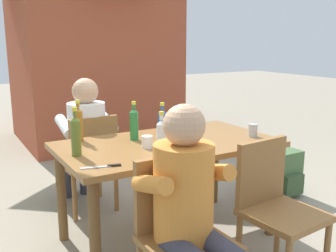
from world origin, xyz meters
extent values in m
plane|color=gray|center=(0.00, 0.00, 0.00)|extent=(24.00, 24.00, 0.00)
cube|color=olive|center=(0.00, 0.00, 0.74)|extent=(1.58, 0.89, 0.04)
cylinder|color=brown|center=(-0.71, -0.36, 0.36)|extent=(0.07, 0.07, 0.72)
cylinder|color=brown|center=(0.71, -0.36, 0.36)|extent=(0.07, 0.07, 0.72)
cylinder|color=brown|center=(-0.71, 0.36, 0.36)|extent=(0.07, 0.07, 0.72)
cylinder|color=brown|center=(0.71, 0.36, 0.36)|extent=(0.07, 0.07, 0.72)
cube|color=olive|center=(-0.35, -0.82, 0.43)|extent=(0.45, 0.45, 0.04)
cube|color=olive|center=(-0.36, -0.62, 0.66)|extent=(0.42, 0.05, 0.42)
cube|color=olive|center=(-0.35, 0.82, 0.43)|extent=(0.46, 0.46, 0.04)
cube|color=olive|center=(-0.35, 0.62, 0.66)|extent=(0.42, 0.06, 0.42)
cylinder|color=olive|center=(-0.17, 1.02, 0.21)|extent=(0.04, 0.04, 0.41)
cylinder|color=olive|center=(-0.55, 1.00, 0.21)|extent=(0.04, 0.04, 0.41)
cylinder|color=olive|center=(-0.16, 0.64, 0.21)|extent=(0.04, 0.04, 0.41)
cylinder|color=olive|center=(-0.54, 0.62, 0.21)|extent=(0.04, 0.04, 0.41)
cube|color=olive|center=(0.35, -0.82, 0.43)|extent=(0.48, 0.48, 0.04)
cube|color=olive|center=(0.34, -0.62, 0.66)|extent=(0.42, 0.08, 0.42)
cylinder|color=olive|center=(0.56, -0.99, 0.21)|extent=(0.04, 0.04, 0.41)
cylinder|color=olive|center=(0.15, -0.65, 0.21)|extent=(0.04, 0.04, 0.41)
cylinder|color=olive|center=(0.53, -0.62, 0.21)|extent=(0.04, 0.04, 0.41)
cylinder|color=orange|center=(-0.35, -0.77, 0.71)|extent=(0.32, 0.32, 0.52)
sphere|color=tan|center=(-0.35, -0.77, 1.07)|extent=(0.22, 0.22, 0.22)
cylinder|color=orange|center=(-0.54, -0.77, 0.79)|extent=(0.09, 0.31, 0.16)
cylinder|color=#383847|center=(-0.26, -0.97, 0.45)|extent=(0.14, 0.40, 0.14)
cylinder|color=orange|center=(-0.17, -0.77, 0.79)|extent=(0.09, 0.31, 0.16)
cylinder|color=white|center=(-0.35, 0.77, 0.71)|extent=(0.32, 0.32, 0.52)
sphere|color=tan|center=(-0.35, 0.77, 1.07)|extent=(0.22, 0.22, 0.22)
cylinder|color=#383847|center=(-0.26, 0.97, 0.45)|extent=(0.14, 0.40, 0.14)
cylinder|color=#383847|center=(-0.26, 1.17, 0.23)|extent=(0.11, 0.11, 0.45)
cylinder|color=white|center=(-0.17, 0.77, 0.79)|extent=(0.09, 0.31, 0.16)
cylinder|color=#383847|center=(-0.44, 0.97, 0.45)|extent=(0.14, 0.40, 0.14)
cylinder|color=#383847|center=(-0.44, 1.17, 0.23)|extent=(0.11, 0.11, 0.45)
cylinder|color=white|center=(-0.54, 0.77, 0.79)|extent=(0.09, 0.31, 0.16)
cylinder|color=#996019|center=(-0.55, 0.36, 0.87)|extent=(0.06, 0.06, 0.22)
cone|color=#996019|center=(-0.55, 0.36, 0.99)|extent=(0.06, 0.06, 0.03)
cylinder|color=#996019|center=(-0.55, 0.36, 1.02)|extent=(0.03, 0.03, 0.03)
cylinder|color=yellow|center=(-0.55, 0.36, 1.05)|extent=(0.03, 0.03, 0.02)
cylinder|color=white|center=(-0.22, -0.30, 0.86)|extent=(0.06, 0.06, 0.21)
cone|color=white|center=(-0.22, -0.30, 0.99)|extent=(0.06, 0.06, 0.03)
cylinder|color=white|center=(-0.22, -0.30, 1.01)|extent=(0.03, 0.03, 0.03)
cylinder|color=yellow|center=(-0.22, -0.30, 1.04)|extent=(0.03, 0.03, 0.02)
cylinder|color=#287A38|center=(-0.19, 0.18, 0.86)|extent=(0.06, 0.06, 0.21)
cone|color=#287A38|center=(-0.19, 0.18, 0.98)|extent=(0.06, 0.06, 0.03)
cylinder|color=#287A38|center=(-0.19, 0.18, 1.01)|extent=(0.03, 0.03, 0.03)
cylinder|color=yellow|center=(-0.19, 0.18, 1.04)|extent=(0.03, 0.03, 0.02)
cylinder|color=#566623|center=(-0.68, 0.00, 0.87)|extent=(0.06, 0.06, 0.23)
cone|color=#566623|center=(-0.68, 0.00, 1.00)|extent=(0.06, 0.06, 0.03)
cylinder|color=#566623|center=(-0.68, 0.00, 1.03)|extent=(0.03, 0.03, 0.03)
cylinder|color=yellow|center=(-0.68, 0.00, 1.06)|extent=(0.03, 0.03, 0.03)
cylinder|color=#2D56A3|center=(-0.01, 0.06, 0.86)|extent=(0.06, 0.06, 0.21)
cone|color=#2D56A3|center=(-0.01, 0.06, 0.98)|extent=(0.06, 0.06, 0.03)
cylinder|color=#2D56A3|center=(-0.01, 0.06, 1.01)|extent=(0.03, 0.03, 0.03)
cylinder|color=yellow|center=(-0.01, 0.06, 1.03)|extent=(0.03, 0.03, 0.02)
cylinder|color=#B2B7BC|center=(0.65, -0.19, 0.81)|extent=(0.07, 0.07, 0.10)
cylinder|color=white|center=(-0.20, -0.06, 0.80)|extent=(0.08, 0.08, 0.08)
cylinder|color=#BC6B47|center=(-0.05, -0.36, 0.82)|extent=(0.07, 0.07, 0.12)
cube|color=silver|center=(-0.67, -0.30, 0.76)|extent=(0.18, 0.06, 0.01)
cube|color=black|center=(-0.56, -0.33, 0.76)|extent=(0.08, 0.04, 0.01)
cube|color=#47663D|center=(1.39, 0.16, 0.22)|extent=(0.32, 0.20, 0.44)
cube|color=#395130|center=(1.39, 0.03, 0.14)|extent=(0.22, 0.06, 0.20)
cube|color=black|center=(1.16, 0.26, 0.22)|extent=(0.31, 0.16, 0.45)
cube|color=black|center=(1.16, 0.15, 0.14)|extent=(0.22, 0.06, 0.20)
cube|color=#9E472D|center=(0.63, 3.33, 1.09)|extent=(2.17, 1.78, 2.19)
camera|label=1|loc=(-1.40, -2.41, 1.49)|focal=41.96mm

